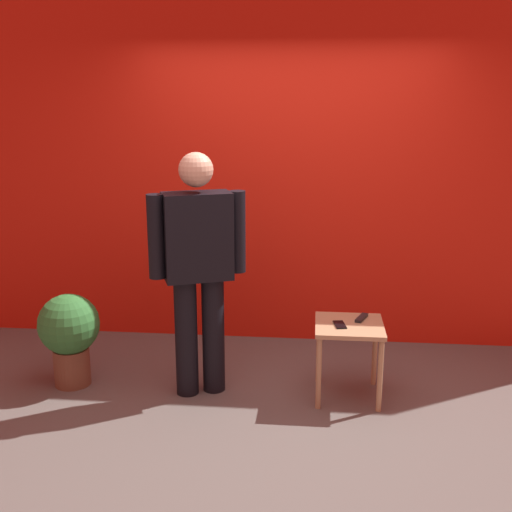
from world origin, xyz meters
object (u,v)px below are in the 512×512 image
object	(u,v)px
potted_plant	(69,332)
tv_remote	(362,318)
side_table	(349,337)
standing_person	(198,263)
cell_phone	(340,325)

from	to	relation	value
potted_plant	tv_remote	bearing A→B (deg)	2.95
tv_remote	side_table	bearing A→B (deg)	-109.20
side_table	tv_remote	distance (m)	0.17
tv_remote	standing_person	bearing A→B (deg)	-151.59
standing_person	cell_phone	xyz separation A→B (m)	(0.97, -0.01, -0.41)
standing_person	cell_phone	bearing A→B (deg)	-0.67
standing_person	potted_plant	bearing A→B (deg)	178.89
tv_remote	cell_phone	bearing A→B (deg)	-116.64
standing_person	potted_plant	xyz separation A→B (m)	(-0.96, 0.02, -0.55)
cell_phone	side_table	bearing A→B (deg)	17.76
cell_phone	potted_plant	world-z (taller)	potted_plant
standing_person	side_table	xyz separation A→B (m)	(1.04, 0.02, -0.51)
side_table	potted_plant	size ratio (longest dim) A/B	0.79
standing_person	potted_plant	world-z (taller)	standing_person
side_table	cell_phone	bearing A→B (deg)	-151.86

